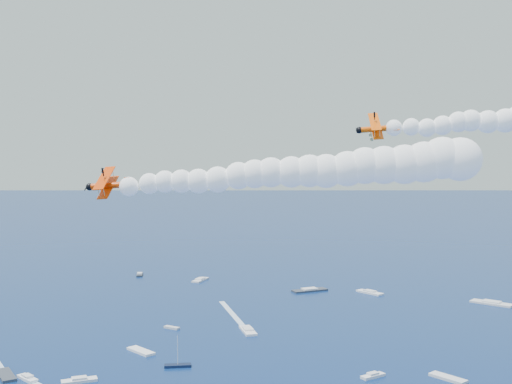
% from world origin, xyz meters
% --- Properties ---
extents(biplane_lead, '(9.52, 11.20, 8.39)m').
position_xyz_m(biplane_lead, '(19.70, 33.31, 60.41)').
color(biplane_lead, '#F45305').
extents(biplane_trail, '(8.85, 10.30, 7.65)m').
position_xyz_m(biplane_trail, '(-12.87, -0.50, 51.45)').
color(biplane_trail, '#E83C04').
extents(smoke_trail_trail, '(54.40, 33.62, 10.05)m').
position_xyz_m(smoke_trail_trail, '(12.39, 7.17, 53.43)').
color(smoke_trail_trail, white).
extents(spectator_boats, '(218.24, 148.09, 0.70)m').
position_xyz_m(spectator_boats, '(-6.10, 116.88, 0.35)').
color(spectator_boats, white).
rests_on(spectator_boats, ground).
extents(boat_wakes, '(80.43, 113.50, 0.04)m').
position_xyz_m(boat_wakes, '(-64.19, 75.37, 0.03)').
color(boat_wakes, white).
rests_on(boat_wakes, ground).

